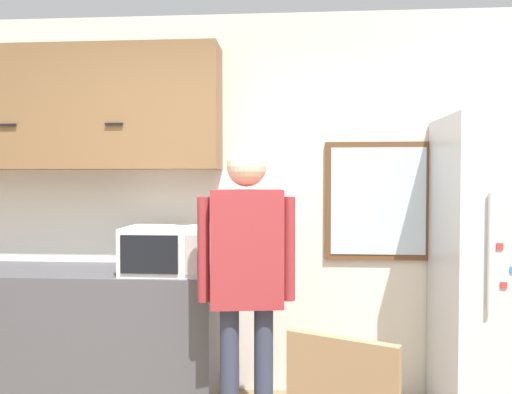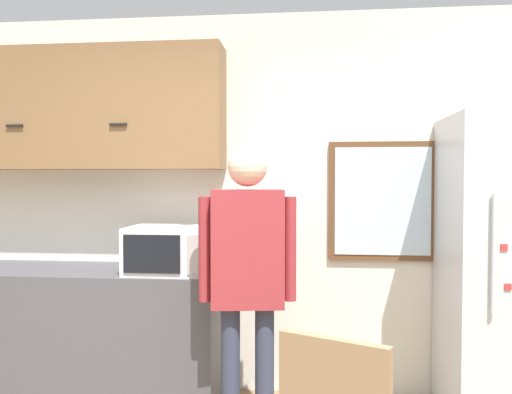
# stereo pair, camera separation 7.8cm
# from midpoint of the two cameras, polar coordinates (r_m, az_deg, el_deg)

# --- Properties ---
(back_wall) EXTENTS (6.00, 0.06, 2.70)m
(back_wall) POSITION_cam_midpoint_polar(r_m,az_deg,el_deg) (3.61, -2.76, -0.76)
(back_wall) COLOR silver
(back_wall) RESTS_ON ground_plane
(counter) EXTENTS (2.10, 0.62, 0.92)m
(counter) POSITION_cam_midpoint_polar(r_m,az_deg,el_deg) (3.76, -21.71, -14.59)
(counter) COLOR #4C4C51
(counter) RESTS_ON ground_plane
(upper_cabinets) EXTENTS (2.10, 0.33, 0.85)m
(upper_cabinets) POSITION_cam_midpoint_polar(r_m,az_deg,el_deg) (3.79, -20.95, 9.40)
(upper_cabinets) COLOR olive
(microwave) EXTENTS (0.51, 0.41, 0.30)m
(microwave) POSITION_cam_midpoint_polar(r_m,az_deg,el_deg) (3.31, -11.06, -5.97)
(microwave) COLOR white
(microwave) RESTS_ON counter
(person) EXTENTS (0.55, 0.27, 1.71)m
(person) POSITION_cam_midpoint_polar(r_m,az_deg,el_deg) (2.86, -1.88, -7.69)
(person) COLOR #33384C
(person) RESTS_ON ground_plane
(refrigerator) EXTENTS (0.70, 0.70, 1.92)m
(refrigerator) POSITION_cam_midpoint_polar(r_m,az_deg,el_deg) (3.49, 25.40, -7.50)
(refrigerator) COLOR silver
(refrigerator) RESTS_ON ground_plane
(window) EXTENTS (0.73, 0.05, 0.83)m
(window) POSITION_cam_midpoint_polar(r_m,az_deg,el_deg) (3.59, 13.13, -0.45)
(window) COLOR brown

